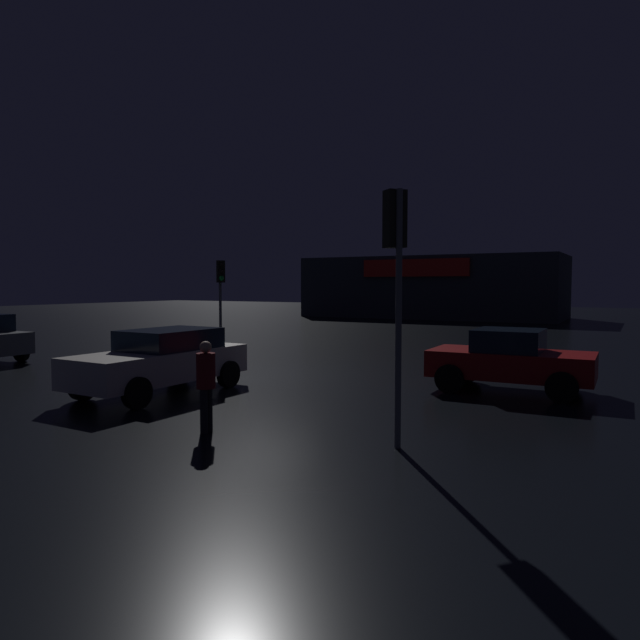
% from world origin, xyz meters
% --- Properties ---
extents(ground_plane, '(120.00, 120.00, 0.00)m').
position_xyz_m(ground_plane, '(0.00, 0.00, 0.00)').
color(ground_plane, black).
extents(store_building, '(20.13, 8.36, 4.88)m').
position_xyz_m(store_building, '(-5.49, 31.59, 2.44)').
color(store_building, '#33383D').
rests_on(store_building, ground).
extents(traffic_signal_main, '(0.43, 0.41, 4.17)m').
position_xyz_m(traffic_signal_main, '(6.01, -5.13, 3.22)').
color(traffic_signal_main, '#595B60').
rests_on(traffic_signal_main, ground).
extents(traffic_signal_opposite, '(0.43, 0.41, 3.64)m').
position_xyz_m(traffic_signal_opposite, '(-5.60, 4.75, 2.74)').
color(traffic_signal_opposite, '#595B60').
rests_on(traffic_signal_opposite, ground).
extents(car_near, '(2.10, 4.62, 1.55)m').
position_xyz_m(car_near, '(-0.69, -3.57, 0.82)').
color(car_near, silver).
rests_on(car_near, ground).
extents(car_far, '(3.89, 2.11, 1.55)m').
position_xyz_m(car_far, '(6.70, 0.80, 0.79)').
color(car_far, '#A51414').
rests_on(car_far, ground).
extents(pedestrian, '(0.39, 0.39, 1.65)m').
position_xyz_m(pedestrian, '(2.74, -5.97, 0.96)').
color(pedestrian, black).
rests_on(pedestrian, ground).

